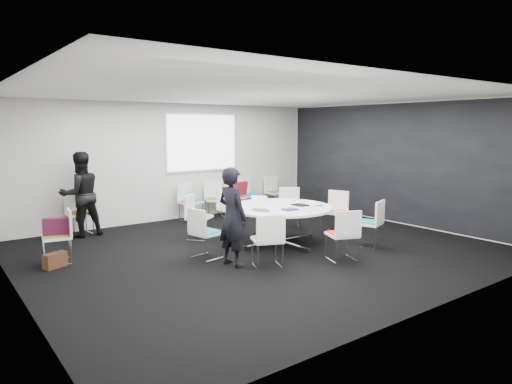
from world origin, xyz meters
TOP-DOWN VIEW (x-y plane):
  - room_shell at (0.09, 0.00)m, footprint 8.08×7.08m
  - conference_table at (0.54, 0.10)m, footprint 2.01×2.01m
  - projection_screen at (0.80, 3.46)m, footprint 1.90×0.03m
  - chair_ring_a at (2.09, 0.14)m, footprint 0.58×0.59m
  - chair_ring_b at (1.67, 1.10)m, footprint 0.63×0.63m
  - chair_ring_c at (0.48, 1.73)m, footprint 0.50×0.49m
  - chair_ring_d at (-0.53, 1.35)m, footprint 0.64×0.64m
  - chair_ring_e at (-1.11, 0.07)m, footprint 0.52×0.53m
  - chair_ring_f at (-0.57, -0.95)m, footprint 0.60×0.59m
  - chair_ring_g at (0.66, -1.41)m, footprint 0.59×0.58m
  - chair_ring_h at (1.76, -1.06)m, footprint 0.59×0.58m
  - chair_back_a at (0.25, 3.12)m, footprint 0.57×0.56m
  - chair_back_b at (0.94, 3.13)m, footprint 0.58×0.58m
  - chair_back_c at (1.54, 3.12)m, footprint 0.55×0.54m
  - chair_back_d at (2.05, 3.13)m, footprint 0.55×0.54m
  - chair_back_e at (2.90, 3.15)m, footprint 0.46×0.45m
  - chair_spare_left at (-3.20, 1.28)m, footprint 0.52×0.53m
  - chair_person_back at (-2.33, 3.17)m, footprint 0.49×0.48m
  - person_main at (-0.96, -0.52)m, footprint 0.46×0.63m
  - person_back at (-2.33, 3.00)m, footprint 0.89×0.71m
  - laptop at (-0.01, -0.05)m, footprint 0.35×0.41m
  - laptop_lid at (0.09, 0.14)m, footprint 0.16×0.27m
  - notebook_black at (0.92, -0.07)m, footprint 0.24×0.32m
  - tablet_folio at (0.43, -0.32)m, footprint 0.26×0.20m
  - papers_right at (1.20, 0.27)m, footprint 0.36×0.36m
  - papers_front at (1.33, 0.12)m, footprint 0.31×0.23m
  - cup at (0.57, 0.49)m, footprint 0.08×0.08m
  - phone at (1.19, -0.31)m, footprint 0.16×0.12m
  - maroon_bag at (-3.21, 1.29)m, footprint 0.42×0.26m
  - brown_bag at (-3.31, 1.05)m, footprint 0.39×0.29m
  - red_jacket at (1.54, 2.90)m, footprint 0.46×0.22m

SIDE VIEW (x-z plane):
  - brown_bag at x=-3.31m, z-range 0.00..0.24m
  - chair_ring_a at x=2.09m, z-range -0.16..0.72m
  - chair_ring_b at x=1.67m, z-range -0.16..0.72m
  - chair_ring_c at x=0.48m, z-range -0.16..0.72m
  - chair_ring_d at x=-0.53m, z-range -0.16..0.72m
  - chair_ring_e at x=-1.11m, z-range -0.16..0.72m
  - chair_ring_f at x=-0.57m, z-range -0.16..0.72m
  - chair_ring_g at x=0.66m, z-range -0.16..0.72m
  - chair_ring_h at x=1.76m, z-range -0.16..0.72m
  - chair_back_a at x=0.25m, z-range -0.16..0.72m
  - chair_back_b at x=0.94m, z-range -0.16..0.72m
  - chair_back_c at x=1.54m, z-range -0.16..0.72m
  - chair_back_d at x=2.05m, z-range -0.16..0.72m
  - chair_back_e at x=2.90m, z-range -0.16..0.72m
  - chair_spare_left at x=-3.20m, z-range -0.16..0.72m
  - chair_person_back at x=-2.33m, z-range -0.16..0.72m
  - conference_table at x=0.54m, z-range 0.15..0.88m
  - maroon_bag at x=-3.21m, z-range 0.48..0.76m
  - red_jacket at x=1.54m, z-range 0.52..0.88m
  - papers_right at x=1.20m, z-range 0.73..0.73m
  - papers_front at x=1.33m, z-range 0.73..0.73m
  - phone at x=1.19m, z-range 0.73..0.74m
  - notebook_black at x=0.92m, z-range 0.73..0.75m
  - tablet_folio at x=0.43m, z-range 0.73..0.76m
  - laptop at x=-0.01m, z-range 0.73..0.76m
  - cup at x=0.57m, z-range 0.73..0.82m
  - person_main at x=-0.96m, z-range 0.00..1.60m
  - laptop_lid at x=0.09m, z-range 0.75..0.97m
  - person_back at x=-2.33m, z-range 0.00..1.74m
  - room_shell at x=0.09m, z-range -0.04..2.84m
  - projection_screen at x=0.80m, z-range 1.17..2.53m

